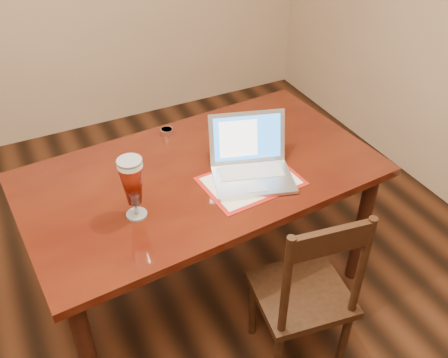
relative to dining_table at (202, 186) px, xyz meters
name	(u,v)px	position (x,y,z in m)	size (l,w,h in m)	color
room_shell	(99,18)	(-0.48, -0.51, 1.06)	(4.51, 5.01, 2.71)	tan
dining_table	(202,186)	(0.00, 0.00, 0.00)	(1.74, 1.07, 1.07)	#451609
dining_chair	(305,294)	(0.22, -0.62, -0.25)	(0.46, 0.44, 0.96)	black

